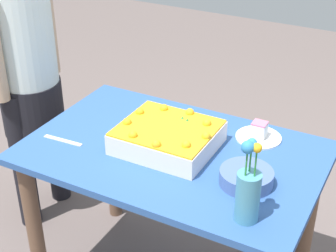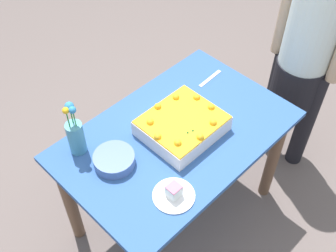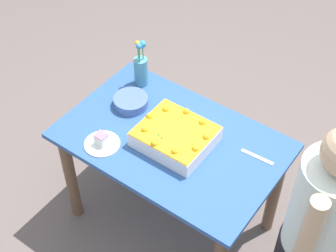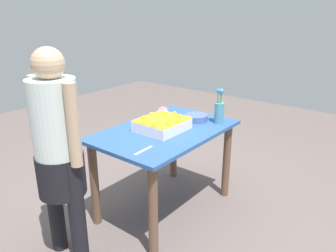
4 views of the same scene
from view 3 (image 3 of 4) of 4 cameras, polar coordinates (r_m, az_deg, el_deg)
The scene contains 8 objects.
ground_plane at distance 3.37m, azimuth 0.34°, elevation -10.24°, with size 8.00×8.00×0.00m, color #655854.
dining_table at distance 2.89m, azimuth 0.39°, elevation -3.37°, with size 1.20×0.77×0.76m.
sheet_cake at distance 2.73m, azimuth 0.80°, elevation -1.11°, with size 0.38×0.34×0.12m.
serving_plate_with_slice at distance 2.76m, azimuth -7.34°, elevation -1.75°, with size 0.19×0.19×0.08m.
cake_knife at distance 2.73m, azimuth 9.86°, elevation -3.39°, with size 0.18×0.02×0.00m, color silver.
flower_vase at distance 3.04m, azimuth -3.02°, elevation 6.38°, with size 0.08×0.08×0.31m.
fruit_bowl at distance 2.96m, azimuth -4.15°, elevation 2.72°, with size 0.20×0.20×0.06m, color #4C669F.
person_standing at distance 2.39m, azimuth 16.19°, elevation -11.43°, with size 0.31×0.45×1.49m.
Camera 3 is at (-1.10, 1.55, 2.79)m, focal length 55.00 mm.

